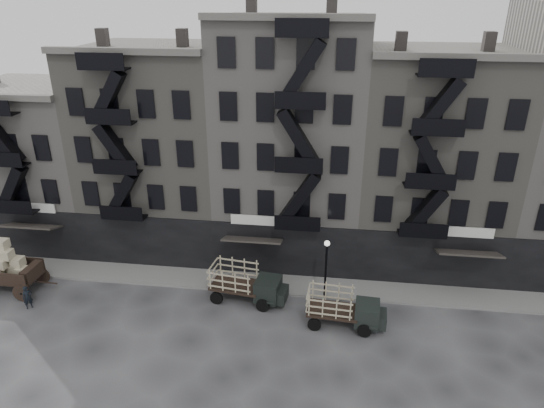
# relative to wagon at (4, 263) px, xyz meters

# --- Properties ---
(ground) EXTENTS (140.00, 140.00, 0.00)m
(ground) POSITION_rel_wagon_xyz_m (18.12, -0.86, -2.09)
(ground) COLOR #38383A
(ground) RESTS_ON ground
(sidewalk) EXTENTS (55.00, 2.50, 0.15)m
(sidewalk) POSITION_rel_wagon_xyz_m (18.12, 2.89, -2.01)
(sidewalk) COLOR slate
(sidewalk) RESTS_ON ground
(building_west) EXTENTS (10.00, 11.35, 13.20)m
(building_west) POSITION_rel_wagon_xyz_m (-1.88, 8.97, 3.92)
(building_west) COLOR gray
(building_west) RESTS_ON ground
(building_midwest) EXTENTS (10.00, 11.35, 16.20)m
(building_midwest) POSITION_rel_wagon_xyz_m (8.12, 8.97, 5.42)
(building_midwest) COLOR slate
(building_midwest) RESTS_ON ground
(building_center) EXTENTS (10.00, 11.35, 18.20)m
(building_center) POSITION_rel_wagon_xyz_m (18.12, 8.96, 6.42)
(building_center) COLOR gray
(building_center) RESTS_ON ground
(building_mideast) EXTENTS (10.00, 11.35, 16.20)m
(building_mideast) POSITION_rel_wagon_xyz_m (28.12, 8.97, 5.42)
(building_mideast) COLOR slate
(building_mideast) RESTS_ON ground
(lamp_post) EXTENTS (0.36, 0.36, 4.28)m
(lamp_post) POSITION_rel_wagon_xyz_m (21.12, 1.74, 0.70)
(lamp_post) COLOR black
(lamp_post) RESTS_ON ground
(wagon) EXTENTS (4.38, 2.44, 3.65)m
(wagon) POSITION_rel_wagon_xyz_m (0.00, 0.00, 0.00)
(wagon) COLOR black
(wagon) RESTS_ON ground
(stake_truck_west) EXTENTS (5.15, 2.60, 2.49)m
(stake_truck_west) POSITION_rel_wagon_xyz_m (16.07, 0.92, -0.67)
(stake_truck_west) COLOR black
(stake_truck_west) RESTS_ON ground
(stake_truck_east) EXTENTS (4.80, 2.24, 2.35)m
(stake_truck_east) POSITION_rel_wagon_xyz_m (22.32, -0.87, -0.75)
(stake_truck_east) COLOR black
(stake_truck_east) RESTS_ON ground
(pedestrian_west) EXTENTS (0.67, 0.68, 1.58)m
(pedestrian_west) POSITION_rel_wagon_xyz_m (2.48, -1.74, -1.30)
(pedestrian_west) COLOR black
(pedestrian_west) RESTS_ON ground
(pedestrian_mid) EXTENTS (0.92, 0.81, 1.60)m
(pedestrian_mid) POSITION_rel_wagon_xyz_m (17.06, 0.61, -1.29)
(pedestrian_mid) COLOR black
(pedestrian_mid) RESTS_ON ground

